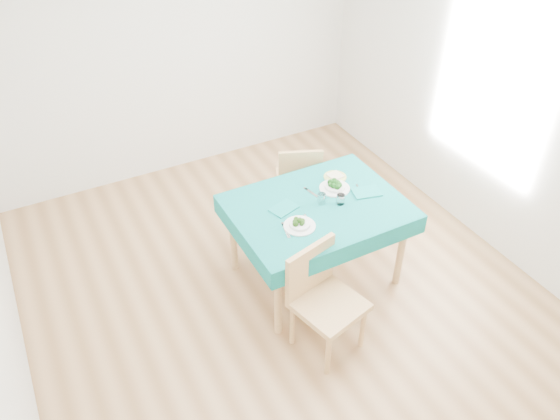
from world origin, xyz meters
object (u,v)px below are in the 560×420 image
chair_near (330,292)px  chair_far (298,174)px  table (316,242)px  bowl_near (300,223)px  side_plate (335,177)px  bowl_far (335,185)px

chair_near → chair_far: chair_near is taller
table → bowl_near: bowl_near is taller
bowl_near → side_plate: 0.73m
bowl_near → side_plate: size_ratio=1.25×
table → bowl_far: size_ratio=5.37×
table → chair_far: chair_far is taller
table → bowl_far: bowl_far is taller
chair_near → bowl_far: bearing=42.3°
chair_far → bowl_far: (-0.04, -0.67, 0.30)m
bowl_far → side_plate: bowl_far is taller
bowl_far → chair_near: bearing=-123.7°
side_plate → bowl_far: bearing=-123.8°
table → chair_far: 0.86m
chair_near → bowl_far: chair_near is taller
bowl_far → side_plate: (0.09, 0.14, -0.03)m
table → chair_far: size_ratio=1.38×
bowl_far → bowl_near: bearing=-149.7°
table → side_plate: 0.57m
chair_near → bowl_near: 0.58m
table → chair_near: chair_near is taller
bowl_near → bowl_far: (0.50, 0.29, 0.00)m
chair_far → bowl_far: chair_far is taller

